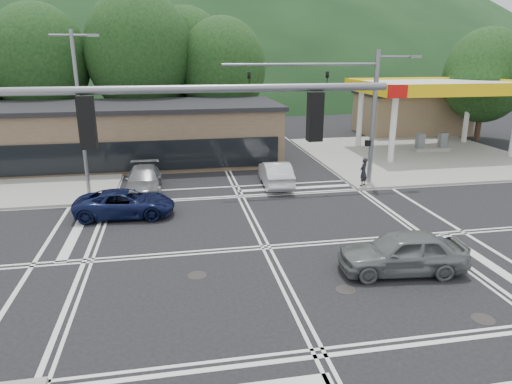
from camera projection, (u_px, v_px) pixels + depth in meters
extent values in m
plane|color=black|center=(266.00, 247.00, 19.19)|extent=(120.00, 120.00, 0.00)
cube|color=gray|center=(414.00, 155.00, 35.87)|extent=(16.00, 16.00, 0.15)
cube|color=gray|center=(3.00, 173.00, 30.66)|extent=(16.00, 16.00, 0.15)
cylinder|color=silver|center=(393.00, 130.00, 32.75)|extent=(0.44, 0.44, 5.00)
cylinder|color=silver|center=(360.00, 118.00, 38.39)|extent=(0.44, 0.44, 5.00)
cylinder|color=silver|center=(467.00, 115.00, 40.12)|extent=(0.44, 0.44, 5.00)
cube|color=silver|center=(438.00, 86.00, 35.61)|extent=(12.00, 8.00, 0.60)
cube|color=yellow|center=(470.00, 90.00, 31.85)|extent=(12.20, 0.25, 0.90)
cube|color=yellow|center=(412.00, 83.00, 39.37)|extent=(12.20, 0.25, 0.90)
cube|color=yellow|center=(366.00, 87.00, 34.57)|extent=(0.25, 8.20, 0.90)
cube|color=yellow|center=(506.00, 85.00, 36.65)|extent=(0.25, 8.20, 0.90)
cube|color=red|center=(398.00, 92.00, 30.76)|extent=(1.40, 0.12, 0.90)
cube|color=gray|center=(431.00, 150.00, 37.10)|extent=(3.00, 1.00, 0.30)
cube|color=slate|center=(420.00, 141.00, 36.72)|extent=(0.60, 0.50, 1.30)
cube|color=slate|center=(443.00, 141.00, 37.07)|extent=(0.60, 0.50, 1.30)
cube|color=#846B4F|center=(411.00, 114.00, 45.59)|extent=(10.00, 6.00, 3.80)
cube|color=brown|center=(111.00, 136.00, 33.18)|extent=(24.00, 8.00, 4.00)
ellipsoid|color=black|center=(186.00, 88.00, 103.74)|extent=(252.00, 126.00, 140.00)
cylinder|color=#382619|center=(47.00, 119.00, 38.59)|extent=(0.50, 0.50, 4.84)
ellipsoid|color=black|center=(39.00, 61.00, 37.20)|extent=(8.00, 8.00, 9.20)
cylinder|color=#382619|center=(144.00, 114.00, 39.92)|extent=(0.50, 0.50, 5.28)
ellipsoid|color=black|center=(139.00, 53.00, 38.39)|extent=(9.00, 9.00, 10.35)
cylinder|color=#382619|center=(223.00, 117.00, 41.26)|extent=(0.50, 0.50, 4.40)
ellipsoid|color=black|center=(222.00, 68.00, 39.99)|extent=(7.60, 7.60, 8.74)
cylinder|color=#382619|center=(188.00, 110.00, 44.43)|extent=(0.50, 0.50, 4.84)
ellipsoid|color=black|center=(186.00, 60.00, 43.04)|extent=(8.40, 8.40, 9.66)
cylinder|color=#382619|center=(479.00, 119.00, 41.56)|extent=(0.50, 0.50, 3.96)
ellipsoid|color=black|center=(486.00, 75.00, 40.42)|extent=(7.20, 7.20, 8.28)
cylinder|color=slate|center=(81.00, 116.00, 24.84)|extent=(0.20, 0.20, 9.00)
cylinder|color=slate|center=(71.00, 35.00, 23.60)|extent=(2.20, 0.12, 0.12)
cube|color=slate|center=(94.00, 35.00, 23.79)|extent=(0.60, 0.25, 0.15)
cylinder|color=slate|center=(373.00, 120.00, 27.14)|extent=(0.28, 0.28, 8.00)
cylinder|color=slate|center=(302.00, 64.00, 25.41)|extent=(9.00, 0.16, 0.16)
imported|color=black|center=(327.00, 81.00, 25.94)|extent=(0.16, 0.20, 1.00)
imported|color=black|center=(249.00, 82.00, 25.16)|extent=(0.16, 0.20, 1.00)
cylinder|color=slate|center=(398.00, 57.00, 26.28)|extent=(2.40, 0.12, 0.12)
cube|color=slate|center=(415.00, 57.00, 26.47)|extent=(0.70, 0.30, 0.15)
cube|color=black|center=(368.00, 143.00, 27.51)|extent=(0.25, 0.30, 0.35)
cylinder|color=slate|center=(166.00, 89.00, 8.72)|extent=(9.00, 0.16, 0.16)
cube|color=black|center=(87.00, 123.00, 8.63)|extent=(0.30, 0.25, 1.00)
cube|color=black|center=(315.00, 117.00, 9.42)|extent=(0.30, 0.25, 1.00)
imported|color=#0C1336|center=(125.00, 203.00, 22.63)|extent=(4.96, 2.51, 1.34)
imported|color=slate|center=(402.00, 252.00, 16.84)|extent=(4.85, 2.37, 1.59)
imported|color=silver|center=(276.00, 174.00, 27.85)|extent=(1.86, 4.65, 1.50)
imported|color=#B7B7B2|center=(234.00, 148.00, 35.12)|extent=(2.14, 4.59, 1.52)
imported|color=slate|center=(144.00, 180.00, 26.49)|extent=(2.07, 5.00, 1.45)
imported|color=black|center=(363.00, 172.00, 27.24)|extent=(0.74, 0.71, 1.71)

